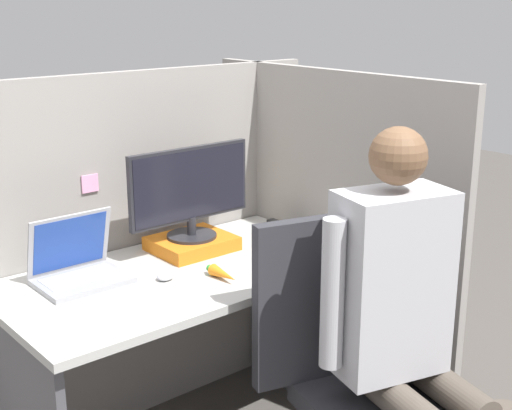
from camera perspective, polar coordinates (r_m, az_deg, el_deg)
The scene contains 11 objects.
cubicle_panel_back at distance 2.93m, azimuth -10.15°, elevation -3.78°, with size 1.81×0.05×1.45m.
cubicle_panel_right at distance 2.99m, azimuth 5.65°, elevation -3.19°, with size 0.04×1.34×1.45m.
desk at distance 2.70m, azimuth -5.88°, elevation -9.21°, with size 1.31×0.70×0.76m.
paper_box at distance 2.82m, azimuth -5.14°, elevation -3.08°, with size 0.30×0.26×0.05m.
monitor at distance 2.75m, azimuth -5.29°, elevation 1.21°, with size 0.53×0.20×0.36m.
laptop at distance 2.57m, azimuth -14.01°, elevation -4.98°, with size 0.30×0.23×0.24m.
mouse at distance 2.54m, azimuth -7.26°, elevation -5.67°, with size 0.06×0.06×0.03m.
stapler at distance 2.98m, azimuth 1.92°, elevation -1.91°, with size 0.04×0.13×0.06m.
carrot_toy at distance 2.51m, azimuth -2.63°, elevation -5.57°, with size 0.04×0.16×0.04m.
office_chair at distance 2.40m, azimuth 7.95°, elevation -13.26°, with size 0.57×0.62×1.05m.
person at distance 2.23m, azimuth 12.05°, elevation -8.85°, with size 0.47×0.51×1.36m.
Camera 1 is at (-1.35, -1.68, 1.71)m, focal length 50.00 mm.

